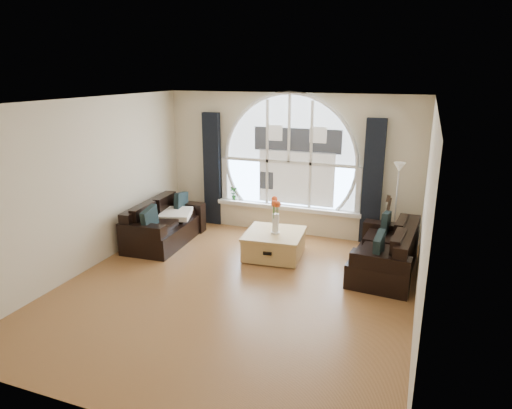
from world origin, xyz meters
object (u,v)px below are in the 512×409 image
Objects in this scene: sofa_left at (165,222)px; floor_lamp at (396,208)px; guitar at (387,223)px; potted_plant at (234,193)px; coffee_chest at (274,243)px; vase_flowers at (276,211)px; sofa_right at (385,249)px.

sofa_left is 4.16m from floor_lamp.
guitar is 3.64× the size of potted_plant.
sofa_left is at bearing 177.08° from coffee_chest.
potted_plant is (-3.19, 0.30, -0.10)m from floor_lamp.
sofa_left is 1.74× the size of coffee_chest.
guitar reaches higher than sofa_left.
coffee_chest is 1.39× the size of vase_flowers.
vase_flowers is at bearing -127.04° from guitar.
guitar is (3.89, 0.98, 0.13)m from sofa_left.
potted_plant is (-1.33, 1.31, -0.13)m from vase_flowers.
floor_lamp is (0.07, 0.98, 0.40)m from sofa_right.
sofa_right is 5.83× the size of potted_plant.
coffee_chest is at bearing -152.92° from floor_lamp.
sofa_right is 3.39m from potted_plant.
potted_plant is (-3.07, 0.36, 0.17)m from guitar.
sofa_left is 2.12m from coffee_chest.
potted_plant is (0.82, 1.35, 0.30)m from sofa_left.
potted_plant is at bearing 130.68° from coffee_chest.
floor_lamp is at bearing 28.32° from vase_flowers.
floor_lamp reaches higher than vase_flowers.
coffee_chest is 0.59m from vase_flowers.
sofa_right is 1.60× the size of guitar.
potted_plant is at bearing 135.48° from vase_flowers.
floor_lamp is 3.21m from potted_plant.
floor_lamp is at bearing 11.37° from sofa_left.
floor_lamp reaches higher than potted_plant.
sofa_left is at bearing -141.31° from guitar.
guitar is at bearing -6.71° from potted_plant.
potted_plant is at bearing 55.51° from sofa_left.
coffee_chest is 2.20m from floor_lamp.
sofa_right is 0.93m from guitar.
sofa_left reaches higher than coffee_chest.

